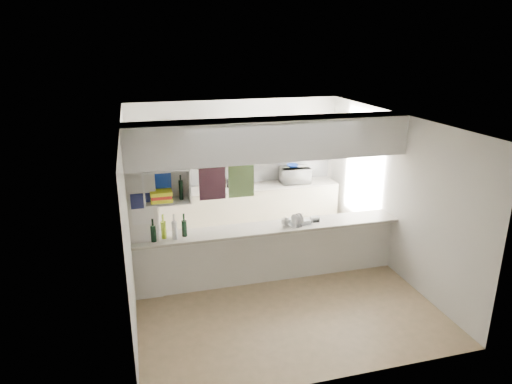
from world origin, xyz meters
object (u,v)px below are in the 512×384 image
object	(u,v)px
microwave	(295,175)
dish_rack	(299,220)
bowl	(293,166)
wine_bottles	(169,230)

from	to	relation	value
microwave	dish_rack	size ratio (longest dim) A/B	1.38
microwave	dish_rack	xyz separation A→B (m)	(-0.70, -2.14, -0.08)
microwave	dish_rack	bearing A→B (deg)	72.81
bowl	wine_bottles	xyz separation A→B (m)	(-2.67, -2.19, -0.21)
bowl	wine_bottles	size ratio (longest dim) A/B	0.44
microwave	wine_bottles	distance (m)	3.47
microwave	wine_bottles	world-z (taller)	wine_bottles
microwave	dish_rack	distance (m)	2.25
dish_rack	wine_bottles	distance (m)	2.02
microwave	dish_rack	world-z (taller)	microwave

